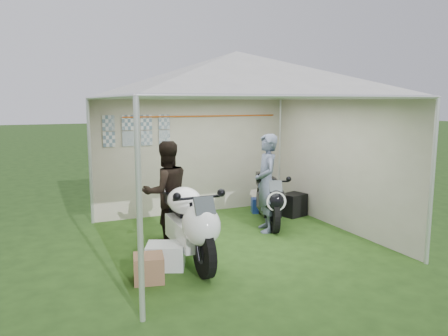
{
  "coord_description": "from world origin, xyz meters",
  "views": [
    {
      "loc": [
        -2.92,
        -6.2,
        2.25
      ],
      "look_at": [
        -0.06,
        0.35,
        1.15
      ],
      "focal_mm": 35.0,
      "sensor_mm": 36.0,
      "label": 1
    }
  ],
  "objects_px": {
    "person_blue_jacket": "(267,183)",
    "crate_2": "(157,263)",
    "equipment_box": "(293,205)",
    "motorcycle_white": "(188,220)",
    "motorcycle_black": "(269,197)",
    "crate_0": "(166,256)",
    "paddock_stand": "(261,205)",
    "crate_1": "(149,268)",
    "person_dark_jacket": "(166,192)",
    "canopy_tent": "(235,80)"
  },
  "relations": [
    {
      "from": "person_dark_jacket",
      "to": "canopy_tent",
      "type": "bearing_deg",
      "value": 156.23
    },
    {
      "from": "paddock_stand",
      "to": "crate_1",
      "type": "height_order",
      "value": "crate_1"
    },
    {
      "from": "crate_0",
      "to": "paddock_stand",
      "type": "bearing_deg",
      "value": 38.94
    },
    {
      "from": "equipment_box",
      "to": "crate_0",
      "type": "distance_m",
      "value": 3.48
    },
    {
      "from": "motorcycle_black",
      "to": "person_dark_jacket",
      "type": "distance_m",
      "value": 2.04
    },
    {
      "from": "person_dark_jacket",
      "to": "crate_1",
      "type": "xyz_separation_m",
      "value": [
        -0.65,
        -1.42,
        -0.65
      ]
    },
    {
      "from": "crate_1",
      "to": "paddock_stand",
      "type": "bearing_deg",
      "value": 39.87
    },
    {
      "from": "person_dark_jacket",
      "to": "equipment_box",
      "type": "distance_m",
      "value": 2.85
    },
    {
      "from": "motorcycle_white",
      "to": "motorcycle_black",
      "type": "relative_size",
      "value": 1.2
    },
    {
      "from": "person_dark_jacket",
      "to": "paddock_stand",
      "type": "bearing_deg",
      "value": -160.08
    },
    {
      "from": "person_dark_jacket",
      "to": "crate_1",
      "type": "relative_size",
      "value": 4.39
    },
    {
      "from": "paddock_stand",
      "to": "crate_0",
      "type": "distance_m",
      "value": 3.36
    },
    {
      "from": "crate_0",
      "to": "crate_2",
      "type": "bearing_deg",
      "value": -158.53
    },
    {
      "from": "motorcycle_black",
      "to": "crate_2",
      "type": "distance_m",
      "value": 2.86
    },
    {
      "from": "person_blue_jacket",
      "to": "canopy_tent",
      "type": "bearing_deg",
      "value": -54.53
    },
    {
      "from": "person_blue_jacket",
      "to": "crate_0",
      "type": "bearing_deg",
      "value": -48.69
    },
    {
      "from": "person_blue_jacket",
      "to": "crate_2",
      "type": "distance_m",
      "value": 2.56
    },
    {
      "from": "person_dark_jacket",
      "to": "person_blue_jacket",
      "type": "distance_m",
      "value": 1.76
    },
    {
      "from": "paddock_stand",
      "to": "crate_2",
      "type": "relative_size",
      "value": 1.25
    },
    {
      "from": "person_blue_jacket",
      "to": "equipment_box",
      "type": "relative_size",
      "value": 3.81
    },
    {
      "from": "motorcycle_black",
      "to": "crate_2",
      "type": "bearing_deg",
      "value": -132.15
    },
    {
      "from": "motorcycle_black",
      "to": "canopy_tent",
      "type": "bearing_deg",
      "value": -129.55
    },
    {
      "from": "crate_1",
      "to": "person_blue_jacket",
      "type": "bearing_deg",
      "value": 28.42
    },
    {
      "from": "motorcycle_white",
      "to": "paddock_stand",
      "type": "distance_m",
      "value": 3.03
    },
    {
      "from": "motorcycle_white",
      "to": "person_dark_jacket",
      "type": "distance_m",
      "value": 0.99
    },
    {
      "from": "canopy_tent",
      "to": "paddock_stand",
      "type": "relative_size",
      "value": 14.44
    },
    {
      "from": "motorcycle_black",
      "to": "crate_1",
      "type": "bearing_deg",
      "value": -129.23
    },
    {
      "from": "motorcycle_white",
      "to": "person_blue_jacket",
      "type": "bearing_deg",
      "value": 27.12
    },
    {
      "from": "paddock_stand",
      "to": "person_dark_jacket",
      "type": "relative_size",
      "value": 0.24
    },
    {
      "from": "crate_0",
      "to": "crate_1",
      "type": "distance_m",
      "value": 0.46
    },
    {
      "from": "canopy_tent",
      "to": "crate_0",
      "type": "relative_size",
      "value": 11.23
    },
    {
      "from": "motorcycle_white",
      "to": "equipment_box",
      "type": "bearing_deg",
      "value": 30.09
    },
    {
      "from": "person_blue_jacket",
      "to": "crate_0",
      "type": "height_order",
      "value": "person_blue_jacket"
    },
    {
      "from": "paddock_stand",
      "to": "crate_0",
      "type": "relative_size",
      "value": 0.78
    },
    {
      "from": "equipment_box",
      "to": "crate_1",
      "type": "bearing_deg",
      "value": -149.9
    },
    {
      "from": "motorcycle_white",
      "to": "paddock_stand",
      "type": "bearing_deg",
      "value": 42.51
    },
    {
      "from": "person_dark_jacket",
      "to": "crate_0",
      "type": "relative_size",
      "value": 3.23
    },
    {
      "from": "crate_0",
      "to": "person_dark_jacket",
      "type": "bearing_deg",
      "value": 72.73
    },
    {
      "from": "paddock_stand",
      "to": "person_dark_jacket",
      "type": "bearing_deg",
      "value": -155.72
    },
    {
      "from": "equipment_box",
      "to": "crate_2",
      "type": "distance_m",
      "value": 3.63
    },
    {
      "from": "person_dark_jacket",
      "to": "motorcycle_white",
      "type": "bearing_deg",
      "value": 87.75
    },
    {
      "from": "crate_0",
      "to": "crate_1",
      "type": "xyz_separation_m",
      "value": [
        -0.32,
        -0.33,
        -0.0
      ]
    },
    {
      "from": "motorcycle_white",
      "to": "canopy_tent",
      "type": "bearing_deg",
      "value": 31.78
    },
    {
      "from": "equipment_box",
      "to": "crate_0",
      "type": "bearing_deg",
      "value": -152.05
    },
    {
      "from": "crate_2",
      "to": "person_dark_jacket",
      "type": "bearing_deg",
      "value": 67.27
    },
    {
      "from": "canopy_tent",
      "to": "person_blue_jacket",
      "type": "height_order",
      "value": "canopy_tent"
    },
    {
      "from": "motorcycle_white",
      "to": "paddock_stand",
      "type": "relative_size",
      "value": 5.51
    },
    {
      "from": "equipment_box",
      "to": "crate_0",
      "type": "height_order",
      "value": "equipment_box"
    },
    {
      "from": "motorcycle_white",
      "to": "crate_2",
      "type": "bearing_deg",
      "value": -159.95
    },
    {
      "from": "motorcycle_black",
      "to": "person_blue_jacket",
      "type": "bearing_deg",
      "value": -107.07
    }
  ]
}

